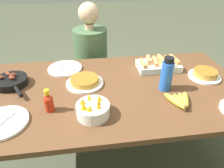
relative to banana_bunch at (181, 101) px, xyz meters
The scene contains 13 objects.
ground_plane 0.87m from the banana_bunch, 149.53° to the left, with size 14.00×14.00×0.00m, color #474C38.
dining_table 0.45m from the banana_bunch, 149.53° to the left, with size 1.82×0.94×0.73m.
banana_bunch is the anchor object (origin of this frame).
melon_tray 0.44m from the banana_bunch, 88.38° to the left, with size 0.32×0.19×0.09m.
skillet 1.11m from the banana_bunch, 161.52° to the left, with size 0.24×0.32×0.08m.
frittata_plate_center 0.40m from the banana_bunch, 41.36° to the left, with size 0.23×0.23×0.06m.
frittata_plate_side 0.63m from the banana_bunch, 152.35° to the left, with size 0.25×0.25×0.05m.
empty_plate_far_left 1.00m from the banana_bunch, behind, with size 0.27×0.27×0.02m.
empty_plate_far_right 0.89m from the banana_bunch, 143.08° to the left, with size 0.26×0.26×0.02m.
fruit_bowl_mango 0.53m from the banana_bunch, behind, with size 0.18×0.18×0.12m.
water_bottle 0.19m from the banana_bunch, 102.89° to the left, with size 0.08×0.08×0.23m.
hot_sauce_bottle 0.77m from the banana_bunch, behind, with size 0.05×0.05×0.14m.
person_figure 1.07m from the banana_bunch, 118.12° to the left, with size 0.34×0.34×1.15m.
Camera 1 is at (-0.15, -1.10, 1.47)m, focal length 32.00 mm.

